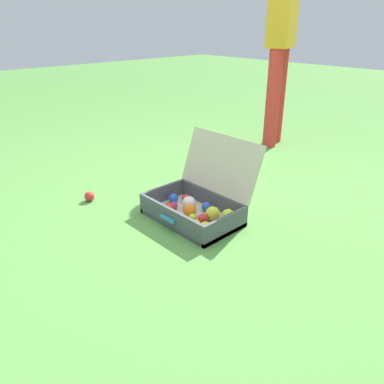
# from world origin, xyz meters

# --- Properties ---
(ground_plane) EXTENTS (16.00, 16.00, 0.00)m
(ground_plane) POSITION_xyz_m (0.00, 0.00, 0.00)
(ground_plane) COLOR #569342
(open_suitcase) EXTENTS (0.54, 0.49, 0.45)m
(open_suitcase) POSITION_xyz_m (0.04, 0.08, 0.10)
(open_suitcase) COLOR beige
(open_suitcase) RESTS_ON ground
(stray_ball_on_grass) EXTENTS (0.06, 0.06, 0.06)m
(stray_ball_on_grass) POSITION_xyz_m (-0.59, -0.28, 0.03)
(stray_ball_on_grass) COLOR red
(stray_ball_on_grass) RESTS_ON ground
(bystander_person) EXTENTS (0.28, 0.36, 1.60)m
(bystander_person) POSITION_xyz_m (-0.53, 1.58, 0.92)
(bystander_person) COLOR red
(bystander_person) RESTS_ON ground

